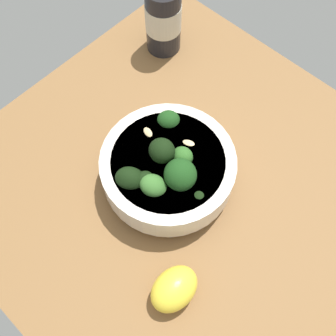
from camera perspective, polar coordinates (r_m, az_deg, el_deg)
ground_plane at (r=67.96cm, az=1.75°, el=-2.15°), size 62.86×62.86×4.18cm
bowl_of_broccoli at (r=61.96cm, az=-0.08°, el=0.03°), size 19.92×19.92×10.97cm
lemon_wedge at (r=58.00cm, az=0.84°, el=-16.10°), size 7.31×5.59×5.11cm
bottle_tall at (r=77.08cm, az=-0.65°, el=19.75°), size 6.35×6.35×14.79cm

